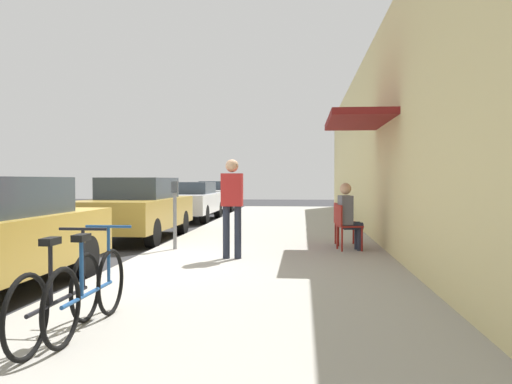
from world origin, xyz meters
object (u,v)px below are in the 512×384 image
(parked_car_3, at_px, (218,195))
(cafe_chair_1, at_px, (342,221))
(cafe_chair_0, at_px, (345,224))
(seated_patron_0, at_px, (348,214))
(parked_car_2, at_px, (190,200))
(parked_car_1, at_px, (137,208))
(bicycle_0, at_px, (60,297))
(pedestrian_standing, at_px, (232,200))
(parking_meter, at_px, (175,210))
(bicycle_1, at_px, (89,290))

(parked_car_3, xyz_separation_m, cafe_chair_1, (4.84, -13.42, -0.11))
(cafe_chair_0, height_order, seated_patron_0, seated_patron_0)
(parked_car_2, relative_size, parked_car_3, 1.00)
(parked_car_3, bearing_deg, parked_car_2, -90.00)
(parked_car_1, relative_size, bicycle_0, 2.57)
(parked_car_2, bearing_deg, pedestrian_standing, -73.29)
(parked_car_3, relative_size, pedestrian_standing, 2.59)
(parked_car_2, relative_size, cafe_chair_0, 5.06)
(parking_meter, xyz_separation_m, cafe_chair_1, (3.29, 0.92, -0.26))
(parked_car_1, xyz_separation_m, cafe_chair_1, (4.84, -1.52, -0.15))
(cafe_chair_1, bearing_deg, parked_car_3, 109.84)
(parking_meter, xyz_separation_m, bicycle_0, (0.43, -5.62, -0.41))
(bicycle_1, bearing_deg, parked_car_2, 98.80)
(parked_car_1, bearing_deg, parked_car_2, 90.00)
(cafe_chair_0, distance_m, cafe_chair_1, 0.77)
(parked_car_3, relative_size, bicycle_1, 2.57)
(parked_car_1, bearing_deg, cafe_chair_1, -17.39)
(parked_car_1, distance_m, pedestrian_standing, 4.53)
(parked_car_3, xyz_separation_m, pedestrian_standing, (2.82, -15.43, 0.38))
(parked_car_1, xyz_separation_m, bicycle_1, (2.12, -7.78, -0.30))
(bicycle_1, relative_size, cafe_chair_0, 1.97)
(seated_patron_0, bearing_deg, parked_car_1, 155.08)
(bicycle_0, xyz_separation_m, pedestrian_standing, (0.85, 4.53, 0.64))
(parked_car_2, height_order, parking_meter, parking_meter)
(bicycle_1, xyz_separation_m, cafe_chair_1, (2.73, 6.26, 0.14))
(parking_meter, relative_size, bicycle_0, 0.77)
(cafe_chair_1, height_order, pedestrian_standing, pedestrian_standing)
(bicycle_0, relative_size, bicycle_1, 1.00)
(seated_patron_0, distance_m, pedestrian_standing, 2.44)
(bicycle_0, height_order, pedestrian_standing, pedestrian_standing)
(parked_car_1, bearing_deg, bicycle_0, -76.22)
(seated_patron_0, xyz_separation_m, pedestrian_standing, (-2.08, -1.24, 0.30))
(bicycle_1, height_order, cafe_chair_0, bicycle_1)
(bicycle_0, bearing_deg, cafe_chair_0, 63.58)
(bicycle_0, height_order, cafe_chair_1, bicycle_0)
(parked_car_3, xyz_separation_m, cafe_chair_0, (4.84, -14.19, -0.11))
(bicycle_0, bearing_deg, parked_car_1, 103.78)
(parking_meter, height_order, bicycle_1, parking_meter)
(parked_car_1, distance_m, parking_meter, 2.89)
(parked_car_1, distance_m, seated_patron_0, 5.41)
(parked_car_3, xyz_separation_m, bicycle_0, (1.98, -19.96, -0.26))
(parked_car_3, relative_size, parking_meter, 3.33)
(cafe_chair_1, bearing_deg, parking_meter, -164.38)
(parked_car_1, height_order, cafe_chair_0, parked_car_1)
(parked_car_3, bearing_deg, bicycle_1, -83.87)
(parked_car_3, bearing_deg, cafe_chair_1, -70.16)
(parked_car_3, xyz_separation_m, bicycle_1, (2.12, -19.69, -0.26))
(parked_car_3, height_order, bicycle_1, parked_car_3)
(parked_car_1, height_order, pedestrian_standing, pedestrian_standing)
(parked_car_1, xyz_separation_m, cafe_chair_0, (4.84, -2.29, -0.15))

